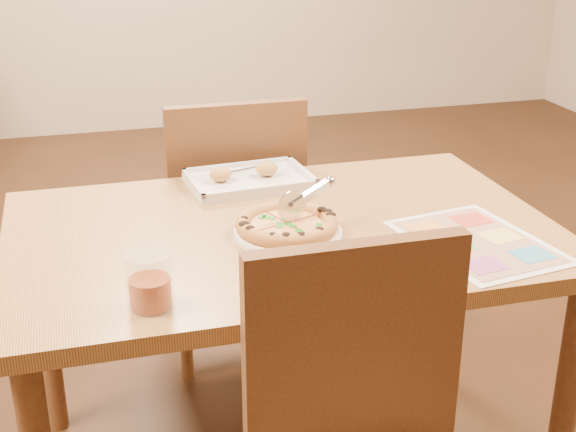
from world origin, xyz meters
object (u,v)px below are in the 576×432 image
object	(u,v)px
pizza_cutter	(305,198)
chair_near	(370,432)
dining_table	(282,260)
appetizer_tray	(249,180)
chair_far	(232,200)
glass_tumbler	(150,284)
plate	(288,233)
pizza	(287,224)
menu	(478,242)

from	to	relation	value
pizza_cutter	chair_near	bearing A→B (deg)	-111.65
dining_table	appetizer_tray	size ratio (longest dim) A/B	3.79
chair_far	appetizer_tray	xyz separation A→B (m)	(-0.01, -0.29, 0.17)
appetizer_tray	glass_tumbler	distance (m)	0.71
dining_table	plate	world-z (taller)	plate
plate	chair_near	bearing A→B (deg)	-89.95
plate	pizza	size ratio (longest dim) A/B	1.04
chair_far	pizza_cutter	world-z (taller)	chair_far
pizza_cutter	glass_tumbler	size ratio (longest dim) A/B	1.28
chair_near	pizza_cutter	world-z (taller)	chair_near
appetizer_tray	menu	xyz separation A→B (m)	(0.42, -0.52, -0.01)
pizza	menu	distance (m)	0.44
chair_far	pizza	size ratio (longest dim) A/B	1.94
chair_near	pizza_cutter	bearing A→B (deg)	85.29
chair_far	dining_table	bearing A→B (deg)	90.00
glass_tumbler	menu	bearing A→B (deg)	8.00
chair_near	plate	size ratio (longest dim) A/B	1.86
dining_table	pizza_cutter	xyz separation A→B (m)	(0.05, -0.03, 0.17)
menu	pizza	bearing A→B (deg)	158.42
pizza_cutter	glass_tumbler	xyz separation A→B (m)	(-0.40, -0.28, -0.03)
menu	glass_tumbler	bearing A→B (deg)	-172.00
chair_far	glass_tumbler	distance (m)	1.00
glass_tumbler	menu	size ratio (longest dim) A/B	0.29
dining_table	appetizer_tray	bearing A→B (deg)	91.99
pizza_cutter	plate	bearing A→B (deg)	-170.97
dining_table	pizza_cutter	size ratio (longest dim) A/B	8.88
chair_far	glass_tumbler	xyz separation A→B (m)	(-0.35, -0.91, 0.20)
plate	menu	xyz separation A→B (m)	(0.41, -0.15, -0.00)
chair_near	menu	distance (m)	0.59
plate	appetizer_tray	distance (m)	0.37
chair_near	menu	xyz separation A→B (m)	(0.41, 0.39, 0.16)
plate	pizza	distance (m)	0.02
plate	pizza_cutter	world-z (taller)	pizza_cutter
dining_table	glass_tumbler	world-z (taller)	glass_tumbler
chair_far	glass_tumbler	size ratio (longest dim) A/B	4.13
pizza_cutter	glass_tumbler	bearing A→B (deg)	-161.24
appetizer_tray	glass_tumbler	size ratio (longest dim) A/B	3.01
plate	pizza_cutter	xyz separation A→B (m)	(0.05, 0.02, 0.07)
plate	dining_table	bearing A→B (deg)	89.49
appetizer_tray	glass_tumbler	world-z (taller)	glass_tumbler
chair_near	appetizer_tray	distance (m)	0.93
chair_far	pizza	distance (m)	0.67
pizza	appetizer_tray	size ratio (longest dim) A/B	0.71
pizza	glass_tumbler	size ratio (longest dim) A/B	2.12
appetizer_tray	pizza_cutter	bearing A→B (deg)	-80.35
dining_table	chair_far	distance (m)	0.61
dining_table	pizza	size ratio (longest dim) A/B	5.37
chair_near	pizza_cutter	distance (m)	0.62
dining_table	pizza	world-z (taller)	pizza
dining_table	chair_far	world-z (taller)	chair_far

